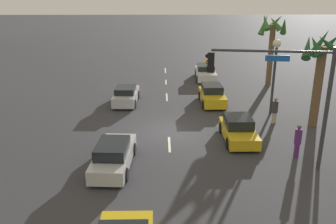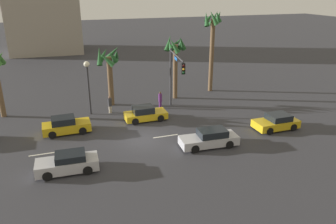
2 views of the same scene
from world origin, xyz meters
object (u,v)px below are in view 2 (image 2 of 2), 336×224
object	(u,v)px
pedestrian_1	(160,100)
palm_tree_3	(212,35)
car_1	(66,126)
pedestrian_0	(110,104)
car_2	(210,139)
palm_tree_0	(175,54)
palm_tree_2	(109,65)
traffic_signal	(175,71)
streetlamp	(88,77)
car_4	(276,122)
car_5	(145,114)
car_0	(68,163)

from	to	relation	value
pedestrian_1	palm_tree_3	world-z (taller)	palm_tree_3
car_1	pedestrian_0	xyz separation A→B (m)	(4.41, 3.56, 0.24)
car_2	palm_tree_0	distance (m)	13.09
pedestrian_1	palm_tree_2	size ratio (longest dim) A/B	0.29
car_1	pedestrian_0	world-z (taller)	pedestrian_0
car_1	traffic_signal	size ratio (longest dim) A/B	0.66
streetlamp	pedestrian_0	xyz separation A→B (m)	(1.88, -0.32, -2.87)
pedestrian_1	palm_tree_0	distance (m)	5.51
streetlamp	car_2	bearing A→B (deg)	-51.89
car_4	pedestrian_1	size ratio (longest dim) A/B	2.19
car_5	pedestrian_1	distance (m)	3.55
car_2	pedestrian_1	xyz separation A→B (m)	(-1.00, 9.57, 0.30)
streetlamp	palm_tree_0	world-z (taller)	palm_tree_0
car_5	palm_tree_3	world-z (taller)	palm_tree_3
car_2	streetlamp	distance (m)	13.37
streetlamp	pedestrian_1	xyz separation A→B (m)	(7.03, -0.66, -2.83)
car_2	palm_tree_0	world-z (taller)	palm_tree_0
car_5	palm_tree_2	xyz separation A→B (m)	(-2.25, 5.38, 3.72)
car_0	pedestrian_1	size ratio (longest dim) A/B	2.33
streetlamp	palm_tree_0	bearing A→B (deg)	11.82
pedestrian_1	pedestrian_0	bearing A→B (deg)	176.28
car_5	car_0	bearing A→B (deg)	-135.46
palm_tree_0	palm_tree_2	distance (m)	7.24
palm_tree_0	pedestrian_0	bearing A→B (deg)	-163.23
car_4	traffic_signal	distance (m)	10.54
pedestrian_0	palm_tree_3	bearing A→B (deg)	15.95
traffic_signal	palm_tree_2	xyz separation A→B (m)	(-5.67, 4.12, 0.19)
pedestrian_1	palm_tree_3	distance (m)	10.31
traffic_signal	palm_tree_3	xyz separation A→B (m)	(6.56, 5.37, 2.47)
palm_tree_3	palm_tree_0	bearing A→B (deg)	-165.34
palm_tree_2	car_1	bearing A→B (deg)	-129.66
car_0	palm_tree_0	world-z (taller)	palm_tree_0
car_2	traffic_signal	distance (m)	8.92
car_1	pedestrian_1	bearing A→B (deg)	18.64
palm_tree_0	palm_tree_3	size ratio (longest dim) A/B	0.75
car_0	car_2	size ratio (longest dim) A/B	0.89
pedestrian_0	car_1	bearing A→B (deg)	-141.08
traffic_signal	pedestrian_0	xyz separation A→B (m)	(-6.21, 1.72, -3.25)
traffic_signal	pedestrian_1	distance (m)	3.66
palm_tree_3	pedestrian_0	bearing A→B (deg)	-164.05
streetlamp	palm_tree_3	xyz separation A→B (m)	(14.65, 3.33, 2.85)
car_2	pedestrian_1	size ratio (longest dim) A/B	2.60
car_2	car_4	bearing A→B (deg)	9.23
palm_tree_2	car_0	bearing A→B (deg)	-112.18
car_2	pedestrian_1	bearing A→B (deg)	95.94
car_1	car_4	size ratio (longest dim) A/B	1.02
streetlamp	palm_tree_3	world-z (taller)	palm_tree_3
traffic_signal	car_4	bearing A→B (deg)	-45.16
car_1	traffic_signal	bearing A→B (deg)	9.84
car_0	palm_tree_0	bearing A→B (deg)	45.51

